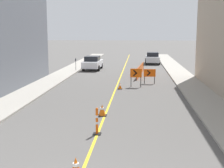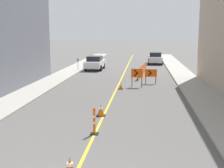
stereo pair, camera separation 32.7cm
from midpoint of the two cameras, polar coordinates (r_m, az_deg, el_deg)
name	(u,v)px [view 1 (the left image)]	position (r m, az deg, el deg)	size (l,w,h in m)	color
lane_stripe	(122,73)	(33.24, 1.58, 2.05)	(0.12, 53.09, 0.01)	gold
sidewalk_left	(67,72)	(34.10, -8.51, 2.24)	(2.29, 53.09, 0.13)	#9E998E
sidewalk_right	(179,73)	(33.43, 11.86, 2.00)	(2.29, 53.09, 0.13)	#9E998E
traffic_cone_nearest	(76,167)	(9.78, -7.61, -14.89)	(0.47, 0.47, 0.65)	black
traffic_cone_second	(102,110)	(16.34, -2.39, -4.80)	(0.46, 0.46, 0.61)	black
traffic_cone_third	(120,86)	(23.84, 1.07, -0.37)	(0.36, 0.36, 0.49)	black
delineator_post_front	(97,123)	(13.43, -3.48, -7.11)	(0.35, 0.35, 1.17)	black
arrow_barricade_primary	(136,74)	(24.63, 4.03, 1.83)	(0.91, 0.08, 1.48)	#EF560C
arrow_barricade_secondary	(150,74)	(26.38, 6.54, 1.91)	(0.99, 0.09, 1.24)	#EF560C
safety_mesh_fence	(140,70)	(31.37, 4.90, 2.53)	(0.75, 7.02, 1.05)	#EF560C
parked_car_curb_near	(93,63)	(36.00, -3.82, 3.89)	(1.97, 4.37, 1.59)	silver
parked_car_curb_mid	(152,58)	(42.89, 7.19, 4.75)	(1.94, 4.34, 1.59)	#B7B7BC
parking_meter_far_curb	(76,62)	(34.68, -6.93, 4.05)	(0.12, 0.11, 1.32)	#4C4C51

